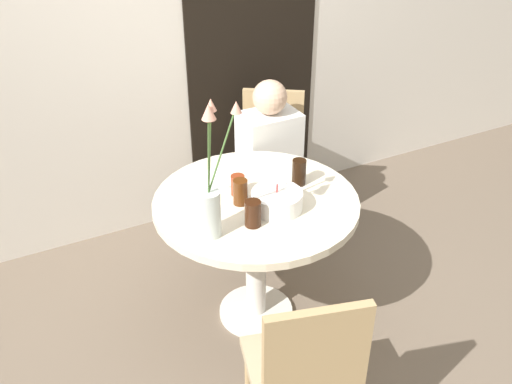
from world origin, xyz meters
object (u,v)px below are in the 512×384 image
object	(u,v)px
chair_near_front	(271,155)
drink_glass_3	(238,185)
drink_glass_0	(253,214)
flower_vase	(211,198)
birthday_cake	(277,201)
chair_left_flank	(305,370)
drink_glass_2	(240,192)
drink_glass_1	(299,172)
person_boy	(269,170)
side_plate	(220,178)

from	to	relation	value
chair_near_front	drink_glass_3	bearing A→B (deg)	-96.37
chair_near_front	drink_glass_3	size ratio (longest dim) A/B	8.98
drink_glass_0	drink_glass_3	xyz separation A→B (m)	(0.05, 0.27, -0.01)
flower_vase	birthday_cake	bearing A→B (deg)	9.64
chair_left_flank	drink_glass_0	bearing A→B (deg)	-84.83
flower_vase	drink_glass_2	world-z (taller)	flower_vase
drink_glass_1	person_boy	xyz separation A→B (m)	(0.14, 0.56, -0.30)
chair_near_front	chair_left_flank	world-z (taller)	same
chair_near_front	flower_vase	world-z (taller)	flower_vase
birthday_cake	person_boy	size ratio (longest dim) A/B	0.22
chair_left_flank	drink_glass_3	size ratio (longest dim) A/B	8.98
drink_glass_0	drink_glass_3	size ratio (longest dim) A/B	1.20
side_plate	drink_glass_3	size ratio (longest dim) A/B	2.05
side_plate	drink_glass_1	bearing A→B (deg)	-34.69
chair_left_flank	side_plate	bearing A→B (deg)	-82.96
flower_vase	side_plate	xyz separation A→B (m)	(0.23, 0.44, -0.19)
side_plate	drink_glass_2	distance (m)	0.27
side_plate	person_boy	bearing A→B (deg)	35.72
person_boy	chair_left_flank	bearing A→B (deg)	-113.23
chair_near_front	drink_glass_1	distance (m)	0.79
chair_near_front	person_boy	distance (m)	0.16
chair_near_front	person_boy	world-z (taller)	person_boy
chair_near_front	drink_glass_2	bearing A→B (deg)	-94.34
chair_near_front	flower_vase	distance (m)	1.27
drink_glass_2	drink_glass_3	xyz separation A→B (m)	(0.03, 0.08, -0.01)
chair_left_flank	drink_glass_1	world-z (taller)	chair_left_flank
chair_left_flank	person_boy	distance (m)	1.56
flower_vase	chair_near_front	bearing A→B (deg)	49.03
chair_near_front	side_plate	size ratio (longest dim) A/B	4.38
chair_left_flank	birthday_cake	size ratio (longest dim) A/B	3.81
side_plate	person_boy	world-z (taller)	person_boy
chair_left_flank	flower_vase	bearing A→B (deg)	-68.14
side_plate	drink_glass_0	size ratio (longest dim) A/B	1.70
chair_left_flank	person_boy	size ratio (longest dim) A/B	0.85
chair_left_flank	flower_vase	size ratio (longest dim) A/B	1.37
chair_near_front	birthday_cake	bearing A→B (deg)	-83.61
chair_left_flank	drink_glass_3	xyz separation A→B (m)	(0.17, 0.92, 0.27)
flower_vase	drink_glass_3	distance (m)	0.39
birthday_cake	drink_glass_3	bearing A→B (deg)	117.88
drink_glass_0	drink_glass_2	xyz separation A→B (m)	(0.03, 0.19, 0.00)
drink_glass_1	drink_glass_0	bearing A→B (deg)	-149.44
chair_left_flank	drink_glass_2	distance (m)	0.90
flower_vase	drink_glass_0	bearing A→B (deg)	-2.38
drink_glass_0	birthday_cake	bearing A→B (deg)	23.06
flower_vase	drink_glass_2	xyz separation A→B (m)	(0.22, 0.18, -0.13)
drink_glass_3	drink_glass_2	bearing A→B (deg)	-107.27
drink_glass_2	person_boy	distance (m)	0.82
side_plate	drink_glass_0	distance (m)	0.45
chair_near_front	drink_glass_1	world-z (taller)	chair_near_front
birthday_cake	drink_glass_2	xyz separation A→B (m)	(-0.13, 0.12, 0.02)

